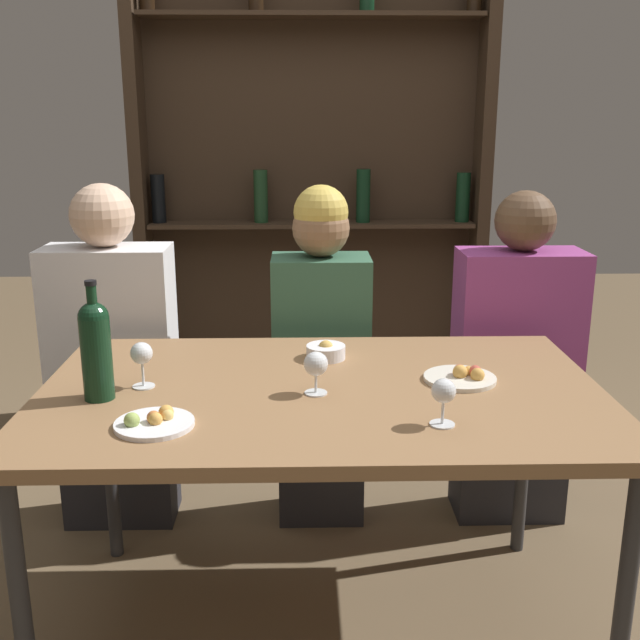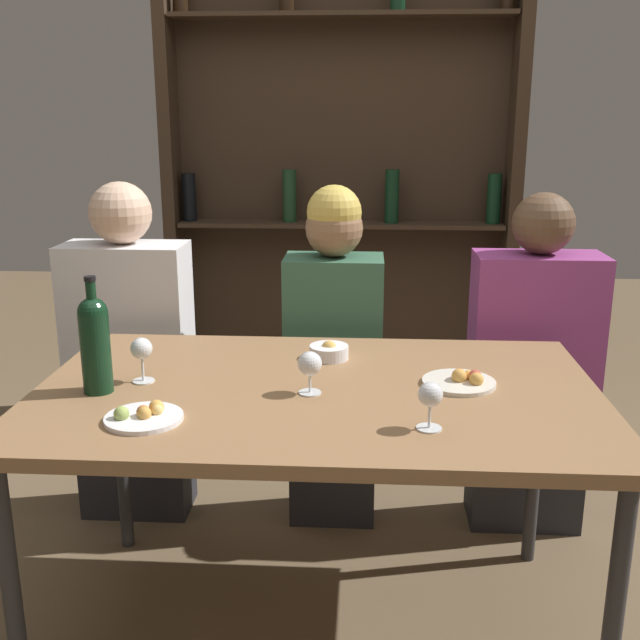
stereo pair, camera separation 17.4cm
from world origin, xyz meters
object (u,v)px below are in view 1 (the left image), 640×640
object	(u,v)px
snack_bowl	(326,351)
seated_person_left	(114,369)
food_plate_0	(463,376)
wine_bottle	(96,346)
wine_glass_0	(444,393)
wine_glass_1	(316,365)
food_plate_1	(154,422)
seated_person_center	(321,361)
wine_glass_2	(142,356)
seated_person_right	(514,370)

from	to	relation	value
snack_bowl	seated_person_left	size ratio (longest dim) A/B	0.09
food_plate_0	seated_person_left	bearing A→B (deg)	151.01
wine_bottle	food_plate_0	size ratio (longest dim) A/B	1.57
wine_bottle	snack_bowl	world-z (taller)	wine_bottle
wine_glass_0	wine_glass_1	xyz separation A→B (m)	(-0.29, 0.21, -0.00)
snack_bowl	seated_person_left	bearing A→B (deg)	150.85
food_plate_0	food_plate_1	size ratio (longest dim) A/B	1.06
seated_person_left	seated_person_center	distance (m)	0.74
wine_glass_0	seated_person_center	world-z (taller)	seated_person_center
wine_bottle	food_plate_1	size ratio (longest dim) A/B	1.66
snack_bowl	seated_person_center	size ratio (longest dim) A/B	0.09
wine_glass_2	seated_person_left	size ratio (longest dim) A/B	0.10
seated_person_center	wine_glass_0	bearing A→B (deg)	-74.08
wine_glass_1	food_plate_1	size ratio (longest dim) A/B	0.61
wine_bottle	food_plate_0	bearing A→B (deg)	6.52
snack_bowl	seated_person_right	size ratio (longest dim) A/B	0.10
food_plate_1	snack_bowl	size ratio (longest dim) A/B	1.61
wine_glass_2	wine_bottle	bearing A→B (deg)	-139.94
food_plate_1	seated_person_right	size ratio (longest dim) A/B	0.15
wine_glass_0	seated_person_left	distance (m)	1.39
food_plate_0	seated_person_right	bearing A→B (deg)	61.98
wine_glass_0	seated_person_center	size ratio (longest dim) A/B	0.09
wine_glass_1	snack_bowl	distance (m)	0.30
food_plate_0	snack_bowl	bearing A→B (deg)	151.31
wine_bottle	wine_glass_0	size ratio (longest dim) A/B	2.70
food_plate_0	seated_person_left	xyz separation A→B (m)	(-1.12, 0.62, -0.18)
wine_bottle	wine_glass_1	size ratio (longest dim) A/B	2.71
wine_glass_0	seated_person_left	bearing A→B (deg)	137.47
wine_glass_2	food_plate_1	distance (m)	0.29
food_plate_0	seated_person_right	world-z (taller)	seated_person_right
wine_glass_0	snack_bowl	size ratio (longest dim) A/B	0.98
wine_glass_1	seated_person_right	bearing A→B (deg)	43.95
food_plate_0	snack_bowl	distance (m)	0.42
wine_bottle	seated_person_right	xyz separation A→B (m)	(1.30, 0.73, -0.33)
seated_person_left	food_plate_0	bearing A→B (deg)	-28.99
wine_glass_2	seated_person_center	bearing A→B (deg)	52.69
food_plate_1	wine_bottle	bearing A→B (deg)	133.57
seated_person_left	snack_bowl	bearing A→B (deg)	-29.15
wine_glass_2	seated_person_right	xyz separation A→B (m)	(1.20, 0.65, -0.28)
snack_bowl	seated_person_center	distance (m)	0.45
wine_bottle	seated_person_left	size ratio (longest dim) A/B	0.25
food_plate_0	snack_bowl	xyz separation A→B (m)	(-0.37, 0.20, 0.01)
wine_glass_1	food_plate_0	world-z (taller)	wine_glass_1
seated_person_left	seated_person_right	distance (m)	1.45
wine_bottle	food_plate_1	world-z (taller)	wine_bottle
wine_glass_2	snack_bowl	xyz separation A→B (m)	(0.50, 0.23, -0.07)
wine_bottle	food_plate_1	distance (m)	0.28
wine_glass_1	seated_person_left	xyz separation A→B (m)	(-0.71, 0.71, -0.25)
seated_person_left	food_plate_1	bearing A→B (deg)	-70.34
snack_bowl	seated_person_left	distance (m)	0.88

